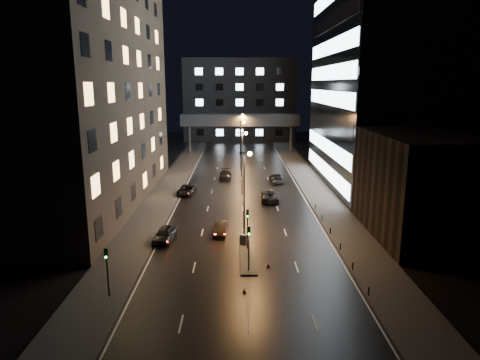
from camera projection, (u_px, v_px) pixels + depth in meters
The scene contains 26 objects.
ground at pixel (241, 178), 80.64m from camera, with size 160.00×160.00×0.00m, color black.
sidewalk_left at pixel (171, 184), 75.66m from camera, with size 5.00×110.00×0.15m, color #383533.
sidewalk_right at pixel (312, 184), 75.83m from camera, with size 5.00×110.00×0.15m, color #383533.
building_left at pixel (84, 65), 60.47m from camera, with size 15.00×48.00×40.00m, color #2D2319.
building_right_low at pixel (417, 186), 49.22m from camera, with size 10.00×18.00×12.00m, color black.
building_right_glass at pixel (390, 53), 71.96m from camera, with size 20.00×36.00×45.00m, color black.
building_far at pixel (239, 100), 134.46m from camera, with size 34.00×14.00×25.00m, color #333335.
skybridge at pixel (240, 121), 108.07m from camera, with size 30.00×3.00×10.00m.
median_island at pixel (248, 258), 43.56m from camera, with size 1.60×8.00×0.15m, color #383533.
traffic_signal_near at pixel (247, 222), 45.33m from camera, with size 0.28×0.34×4.40m.
traffic_signal_far at pixel (249, 241), 39.96m from camera, with size 0.28×0.34×4.40m.
traffic_signal_corner at pixel (107, 265), 35.03m from camera, with size 0.28×0.34×4.40m.
bollard_row at pixel (335, 239), 47.94m from camera, with size 0.12×25.12×0.90m.
streetlight_near at pixel (246, 184), 48.00m from camera, with size 1.45×0.50×10.15m.
streetlight_mid_a at pixel (243, 155), 67.51m from camera, with size 1.45×0.50×10.15m.
streetlight_mid_b at pixel (242, 139), 87.01m from camera, with size 1.45×0.50×10.15m.
streetlight_far at pixel (241, 129), 106.52m from camera, with size 1.45×0.50×10.15m.
car_away_a at pixel (165, 234), 48.35m from camera, with size 1.93×4.80×1.63m, color black.
car_away_b at pixel (221, 228), 50.70m from camera, with size 1.54×4.43×1.46m, color black.
car_away_c at pixel (186, 190), 68.81m from camera, with size 2.43×5.26×1.46m, color black.
car_away_d at pixel (225, 175), 80.24m from camera, with size 2.19×5.39×1.56m, color black.
car_toward_a at pixel (270, 196), 65.14m from camera, with size 2.65×5.75×1.60m, color black.
car_toward_b at pixel (276, 178), 77.21m from camera, with size 2.26×5.56×1.61m, color black.
utility_cabinet at pixel (243, 239), 47.02m from camera, with size 0.74×0.57×1.14m, color #4C4C4E.
cone_a at pixel (268, 265), 41.57m from camera, with size 0.39×0.39×0.52m, color #F53D0C.
cone_b at pixel (244, 290), 36.50m from camera, with size 0.37×0.37×0.45m, color orange.
Camera 1 is at (-0.81, -38.72, 17.47)m, focal length 32.00 mm.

